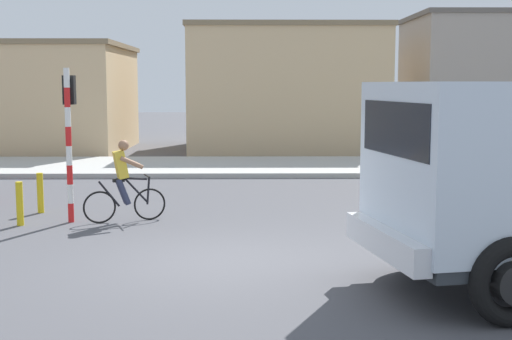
% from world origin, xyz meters
% --- Properties ---
extents(ground_plane, '(120.00, 120.00, 0.00)m').
position_xyz_m(ground_plane, '(0.00, 0.00, 0.00)').
color(ground_plane, '#4C4C51').
extents(sidewalk_far, '(80.00, 5.00, 0.16)m').
position_xyz_m(sidewalk_far, '(0.00, 12.52, 0.08)').
color(sidewalk_far, '#ADADA8').
rests_on(sidewalk_far, ground).
extents(cyclist, '(1.64, 0.72, 1.72)m').
position_xyz_m(cyclist, '(-2.09, 3.38, 0.86)').
color(cyclist, black).
rests_on(cyclist, ground).
extents(traffic_light_pole, '(0.24, 0.43, 3.20)m').
position_xyz_m(traffic_light_pole, '(-3.21, 3.42, 2.07)').
color(traffic_light_pole, red).
rests_on(traffic_light_pole, ground).
extents(bollard_near, '(0.14, 0.14, 0.90)m').
position_xyz_m(bollard_near, '(-4.16, 3.01, 0.45)').
color(bollard_near, gold).
rests_on(bollard_near, ground).
extents(bollard_far, '(0.14, 0.14, 0.90)m').
position_xyz_m(bollard_far, '(-4.16, 4.41, 0.45)').
color(bollard_far, gold).
rests_on(bollard_far, ground).
extents(building_mid_block, '(8.30, 7.58, 5.33)m').
position_xyz_m(building_mid_block, '(2.14, 19.88, 2.67)').
color(building_mid_block, '#D1B284').
rests_on(building_mid_block, ground).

